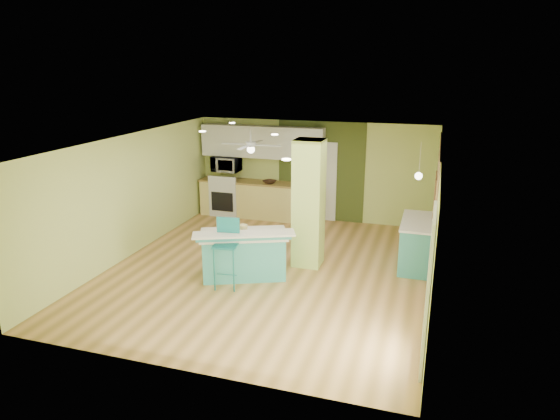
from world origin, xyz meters
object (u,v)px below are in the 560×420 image
object	(u,v)px
peninsula	(244,254)
bar_stool	(227,242)
fruit_bowl	(270,182)
canister	(243,229)
side_counter	(416,243)

from	to	relation	value
peninsula	bar_stool	world-z (taller)	bar_stool
bar_stool	peninsula	bearing A→B (deg)	67.11
bar_stool	fruit_bowl	distance (m)	4.06
bar_stool	canister	xyz separation A→B (m)	(0.10, 0.53, 0.08)
canister	fruit_bowl	bearing A→B (deg)	100.81
bar_stool	side_counter	world-z (taller)	bar_stool
bar_stool	side_counter	xyz separation A→B (m)	(3.17, 1.97, -0.37)
peninsula	side_counter	xyz separation A→B (m)	(3.05, 1.49, 0.02)
bar_stool	fruit_bowl	world-z (taller)	bar_stool
side_counter	fruit_bowl	distance (m)	4.29
peninsula	canister	size ratio (longest dim) A/B	12.27
fruit_bowl	canister	bearing A→B (deg)	-79.19
canister	side_counter	bearing A→B (deg)	25.11
bar_stool	fruit_bowl	size ratio (longest dim) A/B	3.88
fruit_bowl	side_counter	bearing A→B (deg)	-28.76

